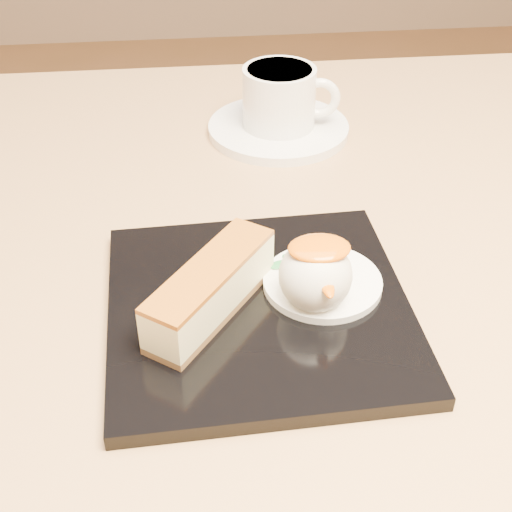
{
  "coord_description": "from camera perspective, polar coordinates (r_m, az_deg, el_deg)",
  "views": [
    {
      "loc": [
        -0.04,
        -0.48,
        1.07
      ],
      "look_at": [
        0.01,
        -0.07,
        0.76
      ],
      "focal_mm": 50.0,
      "sensor_mm": 36.0,
      "label": 1
    }
  ],
  "objects": [
    {
      "name": "cream_smear",
      "position": [
        0.54,
        5.33,
        -2.1
      ],
      "size": [
        0.09,
        0.09,
        0.01
      ],
      "primitive_type": "cylinder",
      "color": "white",
      "rests_on": "dessert_plate"
    },
    {
      "name": "saucer",
      "position": [
        0.78,
        1.8,
        10.15
      ],
      "size": [
        0.15,
        0.15,
        0.01
      ],
      "primitive_type": "cylinder",
      "color": "white",
      "rests_on": "table"
    },
    {
      "name": "coffee_cup",
      "position": [
        0.76,
        2.01,
        12.66
      ],
      "size": [
        0.1,
        0.08,
        0.06
      ],
      "rotation": [
        0.0,
        0.0,
        -0.16
      ],
      "color": "white",
      "rests_on": "saucer"
    },
    {
      "name": "table",
      "position": [
        0.7,
        -1.13,
        -9.63
      ],
      "size": [
        0.8,
        0.8,
        0.72
      ],
      "color": "black",
      "rests_on": "ground"
    },
    {
      "name": "mint_sprig",
      "position": [
        0.55,
        1.91,
        -0.35
      ],
      "size": [
        0.04,
        0.03,
        0.0
      ],
      "color": "#2B863E",
      "rests_on": "cream_smear"
    },
    {
      "name": "ice_cream_scoop",
      "position": [
        0.51,
        4.77,
        -1.56
      ],
      "size": [
        0.05,
        0.05,
        0.05
      ],
      "primitive_type": "sphere",
      "color": "white",
      "rests_on": "cream_smear"
    },
    {
      "name": "cheesecake",
      "position": [
        0.51,
        -3.64,
        -2.67
      ],
      "size": [
        0.1,
        0.12,
        0.04
      ],
      "rotation": [
        0.0,
        0.0,
        0.93
      ],
      "color": "brown",
      "rests_on": "dessert_plate"
    },
    {
      "name": "dessert_plate",
      "position": [
        0.53,
        0.23,
        -4.24
      ],
      "size": [
        0.23,
        0.23,
        0.01
      ],
      "primitive_type": "cube",
      "rotation": [
        0.0,
        0.0,
        0.04
      ],
      "color": "black",
      "rests_on": "table"
    },
    {
      "name": "mango_sauce",
      "position": [
        0.5,
        5.09,
        0.63
      ],
      "size": [
        0.04,
        0.03,
        0.01
      ],
      "primitive_type": "ellipsoid",
      "color": "#DA6006",
      "rests_on": "ice_cream_scoop"
    }
  ]
}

